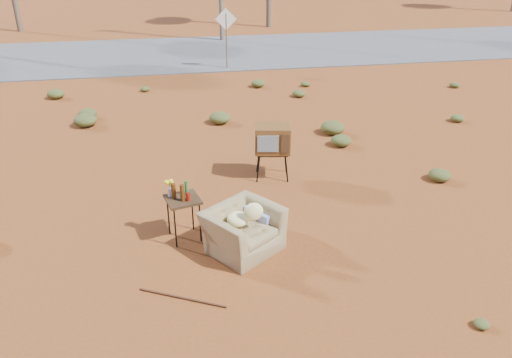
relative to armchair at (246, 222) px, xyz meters
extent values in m
plane|color=brown|center=(-0.21, -0.16, -0.45)|extent=(140.00, 140.00, 0.00)
cube|color=#565659|center=(-0.21, 14.84, -0.43)|extent=(140.00, 7.00, 0.04)
imported|color=olive|center=(-0.07, -0.07, 0.03)|extent=(1.31, 1.22, 0.96)
ellipsoid|color=#FBF199|center=(-0.14, -0.06, 0.11)|extent=(0.35, 0.35, 0.20)
ellipsoid|color=#FBF199|center=(0.08, -0.19, 0.29)|extent=(0.31, 0.15, 0.31)
cube|color=navy|center=(0.29, 0.31, -0.17)|extent=(0.79, 0.85, 0.56)
cube|color=black|center=(0.96, 2.45, 0.12)|extent=(0.70, 0.58, 0.03)
cylinder|color=black|center=(0.64, 2.28, -0.17)|extent=(0.03, 0.03, 0.56)
cylinder|color=black|center=(1.20, 2.18, -0.17)|extent=(0.03, 0.03, 0.56)
cylinder|color=black|center=(0.72, 2.72, -0.17)|extent=(0.03, 0.03, 0.56)
cylinder|color=black|center=(1.28, 2.61, -0.17)|extent=(0.03, 0.03, 0.56)
cube|color=brown|center=(0.96, 2.45, 0.40)|extent=(0.79, 0.66, 0.54)
cube|color=slate|center=(0.81, 2.19, 0.40)|extent=(0.41, 0.10, 0.34)
cube|color=#472D19|center=(1.14, 2.12, 0.40)|extent=(0.16, 0.05, 0.38)
cube|color=#392514|center=(-0.96, 0.44, 0.28)|extent=(0.62, 0.62, 0.04)
cylinder|color=black|center=(-1.11, 0.19, -0.09)|extent=(0.02, 0.02, 0.73)
cylinder|color=black|center=(-0.71, 0.29, -0.09)|extent=(0.02, 0.02, 0.73)
cylinder|color=black|center=(-1.21, 0.59, -0.09)|extent=(0.02, 0.02, 0.73)
cylinder|color=black|center=(-0.80, 0.69, -0.09)|extent=(0.02, 0.02, 0.73)
cylinder|color=#45250B|center=(-1.09, 0.46, 0.43)|extent=(0.07, 0.07, 0.27)
cylinder|color=#45250B|center=(-0.96, 0.35, 0.44)|extent=(0.07, 0.07, 0.29)
cylinder|color=#2B5E28|center=(-0.88, 0.56, 0.42)|extent=(0.06, 0.06, 0.25)
cylinder|color=red|center=(-0.87, 0.35, 0.37)|extent=(0.07, 0.07, 0.13)
cylinder|color=silver|center=(-1.14, 0.55, 0.37)|extent=(0.08, 0.08, 0.15)
ellipsoid|color=yellow|center=(-1.14, 0.55, 0.53)|extent=(0.17, 0.17, 0.12)
cylinder|color=#482313|center=(-1.10, -1.12, -0.43)|extent=(1.17, 0.64, 0.03)
cylinder|color=brown|center=(1.29, 11.84, 0.55)|extent=(0.06, 0.06, 2.00)
cube|color=silver|center=(1.29, 11.84, 1.35)|extent=(0.78, 0.04, 0.78)
ellipsoid|color=#4A4F22|center=(4.29, 1.64, -0.33)|extent=(0.44, 0.44, 0.24)
ellipsoid|color=#4A4F22|center=(-3.21, 6.34, -0.28)|extent=(0.60, 0.60, 0.33)
ellipsoid|color=#4A4F22|center=(6.59, 4.84, -0.35)|extent=(0.36, 0.36, 0.20)
ellipsoid|color=#4A4F22|center=(2.99, 7.84, -0.34)|extent=(0.40, 0.40, 0.22)
ellipsoid|color=#4A4F22|center=(-1.71, 9.34, -0.37)|extent=(0.30, 0.30, 0.17)
camera|label=1|loc=(-1.11, -6.68, 4.10)|focal=35.00mm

